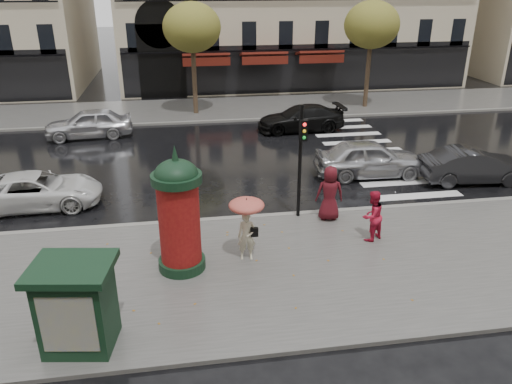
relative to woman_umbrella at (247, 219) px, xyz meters
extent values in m
plane|color=black|center=(1.31, -0.19, -1.44)|extent=(160.00, 160.00, 0.00)
cube|color=#474744|center=(1.31, -0.69, -1.38)|extent=(90.00, 7.00, 0.12)
cube|color=#474744|center=(1.31, 18.81, -1.38)|extent=(90.00, 6.00, 0.12)
cube|color=slate|center=(1.31, 2.81, -1.37)|extent=(90.00, 0.25, 0.14)
cube|color=slate|center=(1.31, 15.81, -1.37)|extent=(90.00, 0.25, 0.14)
cube|color=silver|center=(7.31, 9.41, -1.44)|extent=(3.60, 11.75, 0.01)
cylinder|color=#38281C|center=(-0.69, 17.81, 1.16)|extent=(0.28, 0.28, 5.20)
ellipsoid|color=#506921|center=(-0.69, 17.81, 3.76)|extent=(3.40, 3.40, 2.89)
cylinder|color=#38281C|center=(10.31, 17.81, 1.16)|extent=(0.28, 0.28, 5.20)
ellipsoid|color=#506921|center=(10.31, 17.81, 3.76)|extent=(3.40, 3.40, 2.89)
imported|color=beige|center=(0.00, 0.00, -0.57)|extent=(0.58, 0.41, 1.50)
cylinder|color=black|center=(0.00, 0.00, -0.07)|extent=(0.02, 0.02, 0.95)
ellipsoid|color=red|center=(0.00, 0.00, 0.43)|extent=(1.04, 1.04, 0.36)
cone|color=black|center=(0.00, 0.00, 0.64)|extent=(0.04, 0.04, 0.08)
cube|color=black|center=(0.22, -0.06, -0.42)|extent=(0.22, 0.10, 0.28)
imported|color=#BB1733|center=(4.08, 0.55, -0.48)|extent=(1.02, 0.94, 1.68)
imported|color=#4C0F16|center=(3.18, 2.21, -0.36)|extent=(1.01, 0.73, 1.93)
cylinder|color=black|center=(-1.93, -0.21, -1.18)|extent=(1.35, 1.35, 0.29)
cylinder|color=maroon|center=(-1.93, -0.21, 0.18)|extent=(1.16, 1.16, 2.42)
cylinder|color=black|center=(-1.93, -0.21, 1.48)|extent=(1.39, 1.39, 0.24)
ellipsoid|color=black|center=(-1.93, -0.21, 1.58)|extent=(1.20, 1.20, 0.84)
cone|color=black|center=(-1.93, -0.21, 2.21)|extent=(0.19, 0.19, 0.43)
cylinder|color=black|center=(2.20, 2.61, 0.67)|extent=(0.12, 0.12, 3.98)
cube|color=black|center=(2.22, 2.40, 1.87)|extent=(0.27, 0.20, 0.70)
cube|color=black|center=(-4.27, -3.19, -0.35)|extent=(1.65, 1.42, 1.94)
cube|color=black|center=(-4.27, -3.19, 0.72)|extent=(1.96, 1.73, 0.17)
imported|color=#B0B0B5|center=(6.17, 6.21, -0.64)|extent=(4.74, 2.06, 1.59)
imported|color=black|center=(10.18, 4.86, -0.72)|extent=(4.47, 1.88, 1.44)
imported|color=silver|center=(-7.13, 5.14, -0.79)|extent=(4.72, 2.26, 1.30)
imported|color=black|center=(4.91, 13.39, -0.74)|extent=(4.88, 2.14, 1.40)
imported|color=silver|center=(-6.52, 13.89, -0.67)|extent=(4.65, 2.25, 1.53)
camera|label=1|loc=(-1.76, -12.86, 6.47)|focal=35.00mm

